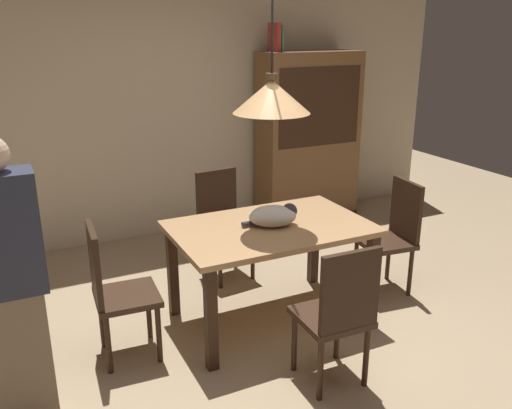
{
  "coord_description": "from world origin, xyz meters",
  "views": [
    {
      "loc": [
        -1.65,
        -2.67,
        2.11
      ],
      "look_at": [
        0.01,
        0.71,
        0.85
      ],
      "focal_mm": 37.8,
      "sensor_mm": 36.0,
      "label": 1
    }
  ],
  "objects_px": {
    "chair_far_back": "(222,219)",
    "book_green_slim": "(279,38)",
    "chair_right_side": "(394,232)",
    "cat_sleeping": "(274,216)",
    "person_standing": "(11,290)",
    "pendant_lamp": "(272,96)",
    "chair_left_side": "(114,287)",
    "dining_table": "(270,239)",
    "chair_near_front": "(339,311)",
    "book_red_tall": "(274,37)",
    "hutch_bookcase": "(308,142)"
  },
  "relations": [
    {
      "from": "chair_near_front",
      "to": "chair_left_side",
      "type": "xyz_separation_m",
      "value": [
        -1.13,
        0.88,
        0.0
      ]
    },
    {
      "from": "cat_sleeping",
      "to": "book_green_slim",
      "type": "height_order",
      "value": "book_green_slim"
    },
    {
      "from": "dining_table",
      "to": "chair_right_side",
      "type": "bearing_deg",
      "value": -0.46
    },
    {
      "from": "book_green_slim",
      "to": "person_standing",
      "type": "xyz_separation_m",
      "value": [
        -2.74,
        -2.2,
        -1.17
      ]
    },
    {
      "from": "pendant_lamp",
      "to": "chair_left_side",
      "type": "bearing_deg",
      "value": 179.75
    },
    {
      "from": "book_green_slim",
      "to": "dining_table",
      "type": "bearing_deg",
      "value": -119.53
    },
    {
      "from": "chair_near_front",
      "to": "pendant_lamp",
      "type": "distance_m",
      "value": 1.45
    },
    {
      "from": "cat_sleeping",
      "to": "person_standing",
      "type": "xyz_separation_m",
      "value": [
        -1.73,
        -0.38,
        -0.01
      ]
    },
    {
      "from": "book_red_tall",
      "to": "book_green_slim",
      "type": "bearing_deg",
      "value": 0.0
    },
    {
      "from": "chair_right_side",
      "to": "hutch_bookcase",
      "type": "height_order",
      "value": "hutch_bookcase"
    },
    {
      "from": "hutch_bookcase",
      "to": "chair_far_back",
      "type": "bearing_deg",
      "value": -146.71
    },
    {
      "from": "hutch_bookcase",
      "to": "person_standing",
      "type": "distance_m",
      "value": 3.81
    },
    {
      "from": "cat_sleeping",
      "to": "person_standing",
      "type": "bearing_deg",
      "value": -167.74
    },
    {
      "from": "book_red_tall",
      "to": "book_green_slim",
      "type": "xyz_separation_m",
      "value": [
        0.05,
        0.0,
        -0.01
      ]
    },
    {
      "from": "chair_right_side",
      "to": "book_green_slim",
      "type": "distance_m",
      "value": 2.34
    },
    {
      "from": "chair_far_back",
      "to": "cat_sleeping",
      "type": "height_order",
      "value": "chair_far_back"
    },
    {
      "from": "chair_right_side",
      "to": "cat_sleeping",
      "type": "relative_size",
      "value": 2.28
    },
    {
      "from": "hutch_bookcase",
      "to": "person_standing",
      "type": "relative_size",
      "value": 1.14
    },
    {
      "from": "pendant_lamp",
      "to": "person_standing",
      "type": "relative_size",
      "value": 0.8
    },
    {
      "from": "chair_left_side",
      "to": "book_green_slim",
      "type": "distance_m",
      "value": 3.17
    },
    {
      "from": "chair_near_front",
      "to": "pendant_lamp",
      "type": "relative_size",
      "value": 0.72
    },
    {
      "from": "chair_far_back",
      "to": "pendant_lamp",
      "type": "height_order",
      "value": "pendant_lamp"
    },
    {
      "from": "dining_table",
      "to": "chair_far_back",
      "type": "relative_size",
      "value": 1.51
    },
    {
      "from": "dining_table",
      "to": "person_standing",
      "type": "height_order",
      "value": "person_standing"
    },
    {
      "from": "chair_right_side",
      "to": "chair_left_side",
      "type": "distance_m",
      "value": 2.26
    },
    {
      "from": "chair_far_back",
      "to": "book_green_slim",
      "type": "height_order",
      "value": "book_green_slim"
    },
    {
      "from": "chair_near_front",
      "to": "pendant_lamp",
      "type": "bearing_deg",
      "value": 89.84
    },
    {
      "from": "chair_near_front",
      "to": "cat_sleeping",
      "type": "xyz_separation_m",
      "value": [
        0.02,
        0.86,
        0.32
      ]
    },
    {
      "from": "dining_table",
      "to": "pendant_lamp",
      "type": "distance_m",
      "value": 1.01
    },
    {
      "from": "hutch_bookcase",
      "to": "chair_left_side",
      "type": "bearing_deg",
      "value": -144.59
    },
    {
      "from": "hutch_bookcase",
      "to": "book_green_slim",
      "type": "relative_size",
      "value": 7.12
    },
    {
      "from": "book_red_tall",
      "to": "chair_right_side",
      "type": "bearing_deg",
      "value": -85.18
    },
    {
      "from": "dining_table",
      "to": "chair_left_side",
      "type": "distance_m",
      "value": 1.14
    },
    {
      "from": "chair_far_back",
      "to": "book_green_slim",
      "type": "xyz_separation_m",
      "value": [
        1.03,
        0.93,
        1.47
      ]
    },
    {
      "from": "pendant_lamp",
      "to": "hutch_bookcase",
      "type": "bearing_deg",
      "value": 52.12
    },
    {
      "from": "pendant_lamp",
      "to": "dining_table",
      "type": "bearing_deg",
      "value": -84.64
    },
    {
      "from": "chair_far_back",
      "to": "hutch_bookcase",
      "type": "bearing_deg",
      "value": 33.29
    },
    {
      "from": "dining_table",
      "to": "hutch_bookcase",
      "type": "bearing_deg",
      "value": 52.12
    },
    {
      "from": "person_standing",
      "to": "pendant_lamp",
      "type": "bearing_deg",
      "value": 12.9
    },
    {
      "from": "chair_near_front",
      "to": "hutch_bookcase",
      "type": "distance_m",
      "value": 3.05
    },
    {
      "from": "chair_near_front",
      "to": "hutch_bookcase",
      "type": "bearing_deg",
      "value": 62.33
    },
    {
      "from": "chair_right_side",
      "to": "pendant_lamp",
      "type": "xyz_separation_m",
      "value": [
        -1.13,
        0.01,
        1.15
      ]
    },
    {
      "from": "chair_right_side",
      "to": "chair_left_side",
      "type": "bearing_deg",
      "value": 179.65
    },
    {
      "from": "cat_sleeping",
      "to": "hutch_bookcase",
      "type": "distance_m",
      "value": 2.29
    },
    {
      "from": "cat_sleeping",
      "to": "book_red_tall",
      "type": "xyz_separation_m",
      "value": [
        0.96,
        1.82,
        1.16
      ]
    },
    {
      "from": "chair_far_back",
      "to": "chair_right_side",
      "type": "bearing_deg",
      "value": -37.98
    },
    {
      "from": "hutch_bookcase",
      "to": "person_standing",
      "type": "xyz_separation_m",
      "value": [
        -3.12,
        -2.2,
        -0.08
      ]
    },
    {
      "from": "chair_near_front",
      "to": "chair_right_side",
      "type": "relative_size",
      "value": 1.0
    },
    {
      "from": "dining_table",
      "to": "pendant_lamp",
      "type": "xyz_separation_m",
      "value": [
        -0.0,
        0.0,
        1.01
      ]
    },
    {
      "from": "dining_table",
      "to": "book_green_slim",
      "type": "relative_size",
      "value": 5.38
    }
  ]
}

